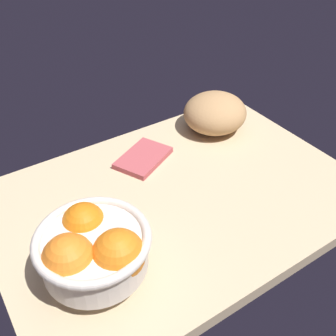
% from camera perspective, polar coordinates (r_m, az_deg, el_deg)
% --- Properties ---
extents(ground_plane, '(0.77, 0.54, 0.03)m').
position_cam_1_polar(ground_plane, '(0.86, 1.39, -4.49)').
color(ground_plane, '#CBB28A').
extents(fruit_bowl, '(0.19, 0.19, 0.12)m').
position_cam_1_polar(fruit_bowl, '(0.67, -10.74, -11.44)').
color(fruit_bowl, silver).
rests_on(fruit_bowl, ground).
extents(bread_loaf, '(0.18, 0.17, 0.10)m').
position_cam_1_polar(bread_loaf, '(1.04, 6.77, 7.89)').
color(bread_loaf, tan).
rests_on(bread_loaf, ground).
extents(napkin_folded, '(0.16, 0.14, 0.01)m').
position_cam_1_polar(napkin_folded, '(0.94, -3.42, 1.52)').
color(napkin_folded, '#B64D51').
rests_on(napkin_folded, ground).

